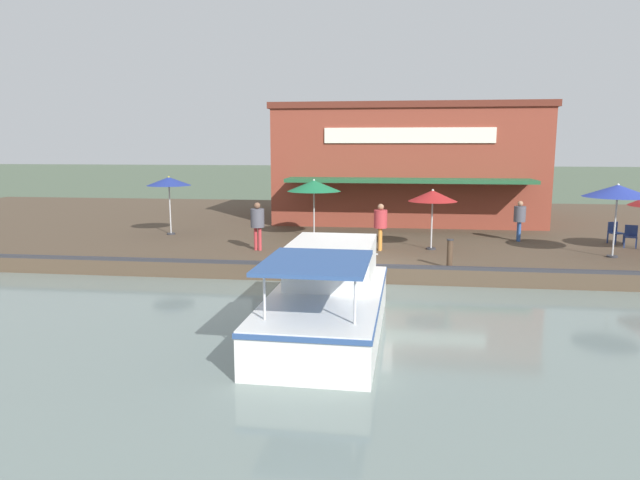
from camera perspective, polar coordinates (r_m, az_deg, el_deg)
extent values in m
plane|color=#4C5B47|center=(18.42, 3.47, -4.58)|extent=(220.00, 220.00, 0.00)
cube|color=#4C3D2D|center=(29.15, 5.00, 1.21)|extent=(22.00, 56.00, 0.60)
cube|color=#2D2D33|center=(18.37, 3.51, -2.54)|extent=(0.20, 50.40, 0.10)
cube|color=brown|center=(31.80, 8.60, 7.40)|extent=(9.82, 12.98, 5.57)
cube|color=#5C271C|center=(31.84, 8.73, 12.68)|extent=(10.01, 13.24, 0.30)
cube|color=#235633|center=(26.02, 8.80, 5.90)|extent=(1.80, 11.03, 0.16)
cube|color=silver|center=(26.84, 8.87, 10.30)|extent=(0.08, 7.79, 0.70)
cylinder|color=#B7B7B7|center=(22.20, 27.41, 1.48)|extent=(0.06, 0.06, 2.38)
cylinder|color=#2D2D33|center=(22.37, 27.18, -1.46)|extent=(0.36, 0.36, 0.06)
cone|color=navy|center=(22.10, 27.63, 4.38)|extent=(2.28, 2.28, 0.42)
cone|color=white|center=(22.09, 27.63, 4.43)|extent=(1.42, 1.42, 0.34)
sphere|color=white|center=(22.08, 27.67, 4.92)|extent=(0.08, 0.08, 0.08)
cylinder|color=#B7B7B7|center=(25.70, -14.77, 3.17)|extent=(0.06, 0.06, 2.38)
cylinder|color=#2D2D33|center=(25.85, -14.67, 0.61)|extent=(0.36, 0.36, 0.06)
cone|color=navy|center=(25.61, -14.88, 5.70)|extent=(1.91, 1.91, 0.36)
cone|color=yellow|center=(25.61, -14.88, 5.74)|extent=(1.18, 1.18, 0.29)
sphere|color=yellow|center=(25.60, -14.90, 6.10)|extent=(0.08, 0.08, 0.08)
cylinder|color=#B7B7B7|center=(24.05, -0.61, 2.93)|extent=(0.06, 0.06, 2.26)
cylinder|color=#2D2D33|center=(24.20, -0.60, 0.34)|extent=(0.36, 0.36, 0.06)
cone|color=#19663D|center=(23.95, -0.61, 5.45)|extent=(2.25, 2.25, 0.46)
cone|color=silver|center=(23.95, -0.61, 5.50)|extent=(1.39, 1.39, 0.37)
sphere|color=silver|center=(23.94, -0.61, 6.00)|extent=(0.08, 0.08, 0.08)
cylinder|color=#B7B7B7|center=(21.65, 11.12, 1.78)|extent=(0.06, 0.06, 2.08)
cylinder|color=#2D2D33|center=(21.80, 11.03, -0.85)|extent=(0.36, 0.36, 0.06)
cone|color=maroon|center=(21.54, 11.20, 4.36)|extent=(1.82, 1.82, 0.41)
cone|color=white|center=(21.54, 11.20, 4.41)|extent=(1.13, 1.13, 0.33)
sphere|color=white|center=(21.52, 11.22, 4.90)|extent=(0.08, 0.08, 0.08)
cube|color=navy|center=(24.55, 29.08, -0.30)|extent=(0.05, 0.05, 0.42)
cube|color=navy|center=(24.54, 28.15, -0.23)|extent=(0.05, 0.05, 0.42)
cube|color=navy|center=(24.94, 29.06, -0.16)|extent=(0.05, 0.05, 0.42)
cube|color=navy|center=(24.93, 28.14, -0.09)|extent=(0.05, 0.05, 0.42)
cube|color=navy|center=(24.71, 28.65, 0.29)|extent=(0.56, 0.56, 0.05)
cube|color=navy|center=(24.88, 28.68, 0.87)|extent=(0.19, 0.43, 0.40)
cube|color=navy|center=(25.49, 28.09, 0.10)|extent=(0.05, 0.05, 0.42)
cube|color=navy|center=(25.21, 27.43, 0.06)|extent=(0.05, 0.05, 0.42)
cube|color=navy|center=(25.77, 27.48, 0.24)|extent=(0.05, 0.05, 0.42)
cube|color=navy|center=(25.50, 26.82, 0.20)|extent=(0.05, 0.05, 0.42)
cube|color=navy|center=(25.46, 27.49, 0.62)|extent=(0.58, 0.58, 0.05)
cube|color=navy|center=(25.58, 27.23, 1.19)|extent=(0.21, 0.42, 0.40)
cylinder|color=orange|center=(21.34, 6.07, 0.12)|extent=(0.13, 0.13, 0.84)
cylinder|color=orange|center=(21.17, 6.01, 0.05)|extent=(0.13, 0.13, 0.84)
cylinder|color=#B23338|center=(21.15, 6.08, 2.11)|extent=(0.49, 0.49, 0.67)
sphere|color=#9E7051|center=(21.10, 6.10, 3.31)|extent=(0.23, 0.23, 0.23)
cylinder|color=#B23338|center=(21.24, -6.04, 0.11)|extent=(0.13, 0.13, 0.87)
cylinder|color=#B23338|center=(21.33, -6.44, 0.14)|extent=(0.13, 0.13, 0.87)
cylinder|color=#4C4C56|center=(21.17, -6.28, 2.20)|extent=(0.51, 0.51, 0.69)
sphere|color=brown|center=(21.12, -6.30, 3.44)|extent=(0.23, 0.23, 0.23)
cylinder|color=#2D5193|center=(24.49, 19.29, 0.79)|extent=(0.13, 0.13, 0.80)
cylinder|color=#2D5193|center=(24.64, 19.22, 0.84)|extent=(0.13, 0.13, 0.80)
cylinder|color=#4C4C56|center=(24.47, 19.35, 2.47)|extent=(0.47, 0.47, 0.63)
sphere|color=#9E7051|center=(24.43, 19.40, 3.46)|extent=(0.22, 0.22, 0.22)
cube|color=white|center=(13.44, 0.61, -7.32)|extent=(6.21, 2.69, 1.00)
ellipsoid|color=white|center=(16.39, 2.17, -4.25)|extent=(2.23, 2.46, 1.00)
cube|color=#2D4C84|center=(13.33, 0.61, -5.58)|extent=(6.29, 2.73, 0.10)
cube|color=white|center=(14.24, 1.25, -2.15)|extent=(2.74, 2.09, 1.03)
cube|color=black|center=(12.93, 0.46, -2.75)|extent=(0.11, 1.77, 0.36)
cube|color=#2D4C84|center=(11.68, -0.41, -2.26)|extent=(2.77, 2.22, 0.08)
cylinder|color=silver|center=(10.90, 3.52, -5.85)|extent=(0.05, 0.05, 1.01)
cylinder|color=silver|center=(11.20, -5.59, -5.46)|extent=(0.05, 0.05, 1.01)
cylinder|color=silver|center=(16.46, 2.29, -1.33)|extent=(0.09, 2.03, 0.04)
cylinder|color=#473323|center=(18.58, 12.84, -1.38)|extent=(0.18, 0.18, 0.89)
cylinder|color=#2D2D33|center=(18.50, 12.89, 0.03)|extent=(0.22, 0.22, 0.04)
cylinder|color=brown|center=(35.49, 7.29, 5.29)|extent=(0.35, 0.35, 2.67)
sphere|color=#285623|center=(35.40, 7.38, 9.55)|extent=(3.47, 3.47, 3.47)
sphere|color=#285623|center=(34.71, 6.50, 9.00)|extent=(2.43, 2.43, 2.43)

